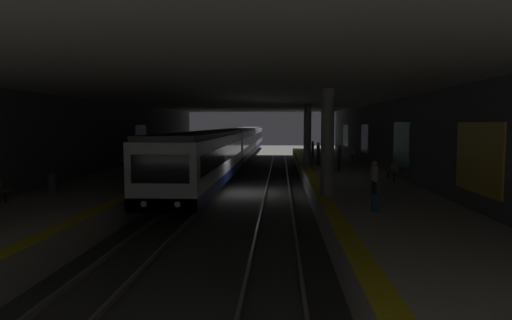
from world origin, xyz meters
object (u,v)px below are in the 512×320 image
object	(u,v)px
bench_left_near	(392,170)
person_waiting_near	(339,157)
metro_train	(237,144)
bench_right_mid	(127,160)
suitcase_rolling	(375,203)
pillar_far	(307,135)
pillar_near	(327,143)
person_standing_far	(318,153)
person_boarding	(374,179)
person_walking_mid	(313,149)
trash_bin	(52,183)
bench_left_mid	(352,154)

from	to	relation	value
bench_left_near	person_waiting_near	bearing A→B (deg)	26.92
metro_train	bench_right_mid	size ratio (longest dim) A/B	35.34
person_waiting_near	suitcase_rolling	xyz separation A→B (m)	(-13.73, 0.54, -0.62)
metro_train	pillar_far	bearing A→B (deg)	-154.09
bench_right_mid	suitcase_rolling	xyz separation A→B (m)	(-15.46, -14.21, -0.22)
pillar_near	metro_train	xyz separation A→B (m)	(27.59, 6.55, -1.30)
suitcase_rolling	person_standing_far	bearing A→B (deg)	1.68
pillar_far	person_standing_far	xyz separation A→B (m)	(0.13, -0.81, -1.34)
person_boarding	suitcase_rolling	bearing A→B (deg)	169.42
person_standing_far	person_walking_mid	bearing A→B (deg)	-0.79
bench_right_mid	person_standing_far	xyz separation A→B (m)	(2.16, -13.70, 0.41)
pillar_far	person_boarding	size ratio (longest dim) A/B	2.87
pillar_far	trash_bin	xyz separation A→B (m)	(-13.96, 12.15, -1.85)
bench_left_mid	suitcase_rolling	size ratio (longest dim) A/B	1.87
person_boarding	suitcase_rolling	world-z (taller)	person_boarding
pillar_near	bench_right_mid	world-z (taller)	pillar_near
pillar_near	suitcase_rolling	world-z (taller)	pillar_near
trash_bin	bench_left_mid	bearing A→B (deg)	-40.08
person_boarding	pillar_far	bearing A→B (deg)	6.68
pillar_far	metro_train	xyz separation A→B (m)	(13.48, 6.55, -1.30)
person_walking_mid	metro_train	bearing A→B (deg)	49.85
metro_train	bench_right_mid	bearing A→B (deg)	157.79
bench_left_mid	person_walking_mid	distance (m)	3.72
bench_left_near	bench_left_mid	xyz separation A→B (m)	(13.77, 0.00, 0.00)
person_standing_far	suitcase_rolling	world-z (taller)	person_standing_far
metro_train	bench_left_mid	distance (m)	13.42
person_waiting_near	trash_bin	distance (m)	17.35
pillar_near	person_boarding	world-z (taller)	pillar_near
pillar_near	person_boarding	distance (m)	2.49
bench_left_near	bench_left_mid	bearing A→B (deg)	0.00
pillar_near	bench_right_mid	bearing A→B (deg)	46.87
pillar_far	bench_right_mid	bearing A→B (deg)	98.96
bench_left_near	person_walking_mid	xyz separation A→B (m)	(15.51, 3.27, 0.31)
bench_left_near	person_waiting_near	world-z (taller)	person_waiting_near
pillar_far	person_boarding	world-z (taller)	pillar_far
metro_train	suitcase_rolling	size ratio (longest dim) A/B	66.06
bench_right_mid	suitcase_rolling	world-z (taller)	suitcase_rolling
bench_left_near	person_boarding	world-z (taller)	person_boarding
bench_left_mid	person_walking_mid	size ratio (longest dim) A/B	1.10
pillar_far	bench_left_mid	bearing A→B (deg)	-37.53
suitcase_rolling	person_walking_mid	bearing A→B (deg)	0.97
person_waiting_near	suitcase_rolling	bearing A→B (deg)	177.75
trash_bin	metro_train	bearing A→B (deg)	-11.53
person_walking_mid	pillar_near	bearing A→B (deg)	177.55
metro_train	suitcase_rolling	world-z (taller)	metro_train
pillar_far	metro_train	bearing A→B (deg)	25.91
trash_bin	person_boarding	bearing A→B (deg)	-94.77
pillar_far	person_standing_far	size ratio (longest dim) A/B	2.65
person_waiting_near	person_standing_far	distance (m)	4.03
metro_train	person_boarding	world-z (taller)	metro_train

